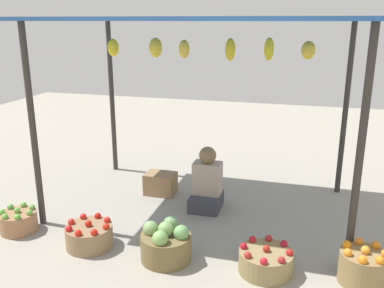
{
  "coord_description": "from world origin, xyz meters",
  "views": [
    {
      "loc": [
        1.18,
        -4.67,
        2.24
      ],
      "look_at": [
        0.0,
        -0.49,
        0.95
      ],
      "focal_mm": 39.16,
      "sensor_mm": 36.0,
      "label": 1
    }
  ],
  "objects": [
    {
      "name": "wooden_crate_near_vendor",
      "position": [
        -0.64,
        0.23,
        0.14
      ],
      "size": [
        0.4,
        0.29,
        0.28
      ],
      "primitive_type": "cube",
      "color": "#97714D",
      "rests_on": "ground"
    },
    {
      "name": "basket_cabbages",
      "position": [
        -0.04,
        -1.27,
        0.17
      ],
      "size": [
        0.49,
        0.49,
        0.4
      ],
      "color": "brown",
      "rests_on": "ground"
    },
    {
      "name": "basket_red_tomatoes",
      "position": [
        -0.88,
        -1.26,
        0.12
      ],
      "size": [
        0.48,
        0.48,
        0.29
      ],
      "color": "#917251",
      "rests_on": "ground"
    },
    {
      "name": "basket_green_apples",
      "position": [
        -1.79,
        -1.18,
        0.12
      ],
      "size": [
        0.4,
        0.4,
        0.28
      ],
      "color": "#9D6F4D",
      "rests_on": "ground"
    },
    {
      "name": "market_stall_structure",
      "position": [
        -0.0,
        0.02,
        2.1
      ],
      "size": [
        3.59,
        2.19,
        2.27
      ],
      "color": "#38332D",
      "rests_on": "ground"
    },
    {
      "name": "basket_red_apples",
      "position": [
        0.91,
        -1.23,
        0.11
      ],
      "size": [
        0.5,
        0.5,
        0.27
      ],
      "color": "#927C50",
      "rests_on": "ground"
    },
    {
      "name": "basket_oranges",
      "position": [
        1.76,
        -1.16,
        0.15
      ],
      "size": [
        0.42,
        0.42,
        0.36
      ],
      "color": "olive",
      "rests_on": "ground"
    },
    {
      "name": "vendor_person",
      "position": [
        0.06,
        -0.02,
        0.3
      ],
      "size": [
        0.36,
        0.44,
        0.78
      ],
      "color": "#3D3E48",
      "rests_on": "ground"
    },
    {
      "name": "ground_plane",
      "position": [
        0.0,
        0.0,
        0.0
      ],
      "size": [
        14.0,
        14.0,
        0.0
      ],
      "primitive_type": "plane",
      "color": "#9E9788"
    }
  ]
}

